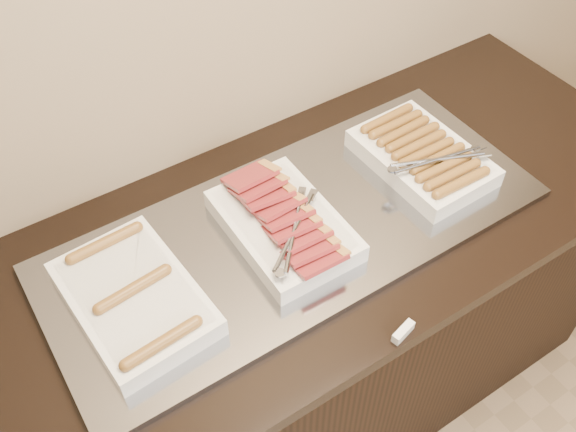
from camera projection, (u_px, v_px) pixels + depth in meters
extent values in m
cube|color=black|center=(290.00, 338.00, 1.88)|extent=(2.00, 0.70, 0.86)
cube|color=black|center=(290.00, 240.00, 1.54)|extent=(2.06, 0.76, 0.04)
cube|color=gray|center=(296.00, 229.00, 1.53)|extent=(1.20, 0.50, 0.02)
cube|color=white|center=(134.00, 298.00, 1.35)|extent=(0.26, 0.37, 0.05)
cylinder|color=brown|center=(162.00, 343.00, 1.24)|extent=(0.16, 0.04, 0.03)
cylinder|color=brown|center=(133.00, 289.00, 1.33)|extent=(0.16, 0.04, 0.03)
cylinder|color=brown|center=(105.00, 243.00, 1.41)|extent=(0.16, 0.03, 0.03)
cube|color=white|center=(283.00, 225.00, 1.49)|extent=(0.24, 0.35, 0.05)
cube|color=#963035|center=(317.00, 259.00, 1.39)|extent=(0.12, 0.09, 0.04)
cube|color=#963035|center=(307.00, 248.00, 1.41)|extent=(0.12, 0.09, 0.04)
cube|color=#963035|center=(302.00, 235.00, 1.43)|extent=(0.12, 0.09, 0.04)
cube|color=#963035|center=(291.00, 225.00, 1.44)|extent=(0.12, 0.09, 0.04)
cube|color=#963035|center=(285.00, 214.00, 1.46)|extent=(0.12, 0.09, 0.04)
cube|color=#963035|center=(277.00, 204.00, 1.48)|extent=(0.12, 0.10, 0.04)
cube|color=#963035|center=(266.00, 195.00, 1.50)|extent=(0.12, 0.10, 0.04)
cube|color=#963035|center=(258.00, 186.00, 1.51)|extent=(0.12, 0.09, 0.04)
cube|color=#963035|center=(250.00, 176.00, 1.53)|extent=(0.12, 0.09, 0.04)
cube|color=white|center=(422.00, 158.00, 1.64)|extent=(0.24, 0.35, 0.05)
cylinder|color=brown|center=(461.00, 183.00, 1.54)|extent=(0.15, 0.03, 0.03)
cylinder|color=brown|center=(452.00, 175.00, 1.56)|extent=(0.15, 0.03, 0.03)
cylinder|color=brown|center=(444.00, 167.00, 1.57)|extent=(0.15, 0.03, 0.03)
cylinder|color=brown|center=(438.00, 159.00, 1.59)|extent=(0.15, 0.03, 0.03)
cylinder|color=brown|center=(426.00, 153.00, 1.61)|extent=(0.15, 0.03, 0.03)
cylinder|color=brown|center=(419.00, 145.00, 1.63)|extent=(0.15, 0.03, 0.03)
cylinder|color=brown|center=(413.00, 137.00, 1.65)|extent=(0.15, 0.03, 0.03)
cylinder|color=brown|center=(403.00, 131.00, 1.66)|extent=(0.15, 0.03, 0.03)
cylinder|color=brown|center=(396.00, 125.00, 1.68)|extent=(0.15, 0.03, 0.03)
cylinder|color=brown|center=(387.00, 119.00, 1.70)|extent=(0.15, 0.03, 0.03)
cube|color=white|center=(403.00, 332.00, 1.34)|extent=(0.06, 0.03, 0.02)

